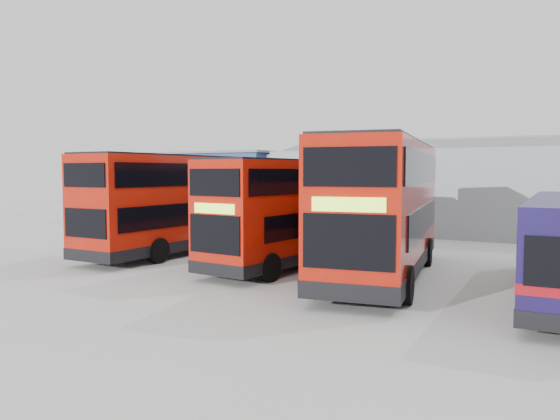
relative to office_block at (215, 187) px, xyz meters
The scene contains 7 objects.
ground_plane 22.94m from the office_block, 52.11° to the right, with size 120.00×120.00×0.00m, color #AEAEA9.
office_block is the anchor object (origin of this frame).
maintenance_shed 22.09m from the office_block, ahead, with size 30.50×12.00×5.89m.
double_decker_left 16.79m from the office_block, 61.01° to the right, with size 2.93×10.62×4.46m.
double_decker_centre 20.72m from the office_block, 46.33° to the right, with size 3.43×10.06×4.18m.
double_decker_right 24.07m from the office_block, 41.07° to the right, with size 4.27×11.50×4.76m.
panel_van 7.23m from the office_block, 103.51° to the right, with size 3.73×5.85×2.39m.
Camera 1 is at (9.90, -16.40, 3.70)m, focal length 35.00 mm.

